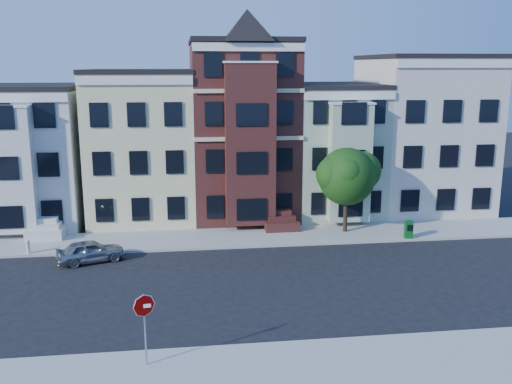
{
  "coord_description": "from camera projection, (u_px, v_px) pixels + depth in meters",
  "views": [
    {
      "loc": [
        -4.31,
        -25.88,
        10.53
      ],
      "look_at": [
        -0.58,
        2.39,
        4.2
      ],
      "focal_mm": 40.0,
      "sensor_mm": 36.0,
      "label": 1
    }
  ],
  "objects": [
    {
      "name": "fire_hydrant",
      "position": [
        28.0,
        248.0,
        32.21
      ],
      "size": [
        0.23,
        0.23,
        0.63
      ],
      "primitive_type": "cylinder",
      "rotation": [
        0.0,
        0.0,
        0.05
      ],
      "color": "beige",
      "rests_on": "far_sidewalk"
    },
    {
      "name": "newspaper_box",
      "position": [
        409.0,
        229.0,
        35.03
      ],
      "size": [
        0.55,
        0.51,
        1.08
      ],
      "primitive_type": "cube",
      "rotation": [
        0.0,
        0.0,
        -0.17
      ],
      "color": "#0B5B1A",
      "rests_on": "far_sidewalk"
    },
    {
      "name": "house_white",
      "position": [
        24.0,
        156.0,
        39.02
      ],
      "size": [
        8.0,
        9.0,
        9.0
      ],
      "primitive_type": "cube",
      "color": "silver",
      "rests_on": "ground"
    },
    {
      "name": "house_yellow",
      "position": [
        143.0,
        146.0,
        39.93
      ],
      "size": [
        7.0,
        9.0,
        10.0
      ],
      "primitive_type": "cube",
      "color": "beige",
      "rests_on": "ground"
    },
    {
      "name": "ground",
      "position": [
        274.0,
        286.0,
        27.88
      ],
      "size": [
        120.0,
        120.0,
        0.0
      ],
      "primitive_type": "plane",
      "color": "black"
    },
    {
      "name": "street_tree",
      "position": [
        347.0,
        180.0,
        35.82
      ],
      "size": [
        7.01,
        7.01,
        6.67
      ],
      "primitive_type": null,
      "rotation": [
        0.0,
        0.0,
        0.26
      ],
      "color": "#1D4F12",
      "rests_on": "far_sidewalk"
    },
    {
      "name": "house_brown",
      "position": [
        242.0,
        131.0,
        40.61
      ],
      "size": [
        7.0,
        9.0,
        12.0
      ],
      "primitive_type": "cube",
      "color": "#421C18",
      "rests_on": "ground"
    },
    {
      "name": "house_green",
      "position": [
        330.0,
        150.0,
        41.77
      ],
      "size": [
        6.0,
        9.0,
        9.0
      ],
      "primitive_type": "cube",
      "color": "#A3B397",
      "rests_on": "ground"
    },
    {
      "name": "stop_sign",
      "position": [
        145.0,
        325.0,
        19.93
      ],
      "size": [
        0.83,
        0.2,
        3.0
      ],
      "primitive_type": null,
      "rotation": [
        0.0,
        0.0,
        0.1
      ],
      "color": "#AD0100",
      "rests_on": "near_sidewalk"
    },
    {
      "name": "house_cream",
      "position": [
        422.0,
        135.0,
        42.44
      ],
      "size": [
        8.0,
        9.0,
        11.0
      ],
      "primitive_type": "cube",
      "color": "beige",
      "rests_on": "ground"
    },
    {
      "name": "far_sidewalk",
      "position": [
        253.0,
        237.0,
        35.6
      ],
      "size": [
        60.0,
        4.0,
        0.15
      ],
      "primitive_type": "cube",
      "color": "#9E9B93",
      "rests_on": "ground"
    },
    {
      "name": "parked_car",
      "position": [
        91.0,
        251.0,
        31.16
      ],
      "size": [
        3.91,
        2.58,
        1.24
      ],
      "primitive_type": "imported",
      "rotation": [
        0.0,
        0.0,
        1.91
      ],
      "color": "#94969B",
      "rests_on": "ground"
    },
    {
      "name": "near_sidewalk",
      "position": [
        311.0,
        369.0,
        20.12
      ],
      "size": [
        60.0,
        4.0,
        0.15
      ],
      "primitive_type": "cube",
      "color": "#9E9B93",
      "rests_on": "ground"
    }
  ]
}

